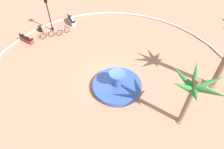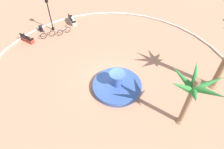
{
  "view_description": "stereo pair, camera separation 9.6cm",
  "coord_description": "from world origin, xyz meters",
  "px_view_note": "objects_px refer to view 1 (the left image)",
  "views": [
    {
      "loc": [
        2.69,
        12.44,
        13.96
      ],
      "look_at": [
        -0.13,
        0.32,
        1.0
      ],
      "focal_mm": 32.69,
      "sensor_mm": 36.0,
      "label": 1
    },
    {
      "loc": [
        2.6,
        12.46,
        13.96
      ],
      "look_at": [
        -0.13,
        0.32,
        1.0
      ],
      "focal_mm": 32.69,
      "sensor_mm": 36.0,
      "label": 2
    }
  ],
  "objects_px": {
    "palm_tree_near_fountain": "(194,90)",
    "bicycle_red_frame": "(63,31)",
    "fountain": "(117,86)",
    "bicycle_by_lamppost": "(47,35)",
    "bench_east": "(27,40)",
    "lamppost": "(48,12)",
    "trash_bin": "(40,29)",
    "bench_north": "(72,21)"
  },
  "relations": [
    {
      "from": "bench_north",
      "to": "lamppost",
      "type": "xyz_separation_m",
      "value": [
        2.38,
        0.91,
        2.07
      ]
    },
    {
      "from": "fountain",
      "to": "bench_east",
      "type": "bearing_deg",
      "value": -46.98
    },
    {
      "from": "bench_east",
      "to": "lamppost",
      "type": "xyz_separation_m",
      "value": [
        -2.8,
        -1.82,
        2.07
      ]
    },
    {
      "from": "fountain",
      "to": "palm_tree_near_fountain",
      "type": "xyz_separation_m",
      "value": [
        -3.93,
        4.39,
        3.53
      ]
    },
    {
      "from": "bench_east",
      "to": "bicycle_by_lamppost",
      "type": "distance_m",
      "value": 2.23
    },
    {
      "from": "trash_bin",
      "to": "bicycle_by_lamppost",
      "type": "bearing_deg",
      "value": 118.09
    },
    {
      "from": "fountain",
      "to": "bench_east",
      "type": "relative_size",
      "value": 2.92
    },
    {
      "from": "bench_north",
      "to": "bicycle_red_frame",
      "type": "bearing_deg",
      "value": 60.65
    },
    {
      "from": "trash_bin",
      "to": "bench_north",
      "type": "bearing_deg",
      "value": -166.76
    },
    {
      "from": "bench_north",
      "to": "lamppost",
      "type": "distance_m",
      "value": 3.28
    },
    {
      "from": "lamppost",
      "to": "trash_bin",
      "type": "bearing_deg",
      "value": -1.17
    },
    {
      "from": "bench_east",
      "to": "trash_bin",
      "type": "relative_size",
      "value": 2.04
    },
    {
      "from": "fountain",
      "to": "bicycle_by_lamppost",
      "type": "distance_m",
      "value": 10.86
    },
    {
      "from": "fountain",
      "to": "bench_east",
      "type": "xyz_separation_m",
      "value": [
        8.14,
        -8.72,
        0.06
      ]
    },
    {
      "from": "fountain",
      "to": "bench_north",
      "type": "height_order",
      "value": "fountain"
    },
    {
      "from": "palm_tree_near_fountain",
      "to": "bench_east",
      "type": "height_order",
      "value": "palm_tree_near_fountain"
    },
    {
      "from": "palm_tree_near_fountain",
      "to": "lamppost",
      "type": "distance_m",
      "value": 17.62
    },
    {
      "from": "bench_north",
      "to": "fountain",
      "type": "bearing_deg",
      "value": 104.49
    },
    {
      "from": "bench_north",
      "to": "trash_bin",
      "type": "xyz_separation_m",
      "value": [
        3.76,
        0.89,
        0.04
      ]
    },
    {
      "from": "palm_tree_near_fountain",
      "to": "fountain",
      "type": "bearing_deg",
      "value": -48.14
    },
    {
      "from": "bicycle_by_lamppost",
      "to": "fountain",
      "type": "bearing_deg",
      "value": 123.15
    },
    {
      "from": "palm_tree_near_fountain",
      "to": "bench_north",
      "type": "xyz_separation_m",
      "value": [
        6.89,
        -15.84,
        -3.46
      ]
    },
    {
      "from": "bicycle_by_lamppost",
      "to": "trash_bin",
      "type": "bearing_deg",
      "value": -61.91
    },
    {
      "from": "trash_bin",
      "to": "bicycle_by_lamppost",
      "type": "height_order",
      "value": "bicycle_by_lamppost"
    },
    {
      "from": "bench_north",
      "to": "bicycle_red_frame",
      "type": "height_order",
      "value": "bench_north"
    },
    {
      "from": "bench_east",
      "to": "lamppost",
      "type": "height_order",
      "value": "lamppost"
    },
    {
      "from": "lamppost",
      "to": "trash_bin",
      "type": "height_order",
      "value": "lamppost"
    },
    {
      "from": "bench_east",
      "to": "bench_north",
      "type": "height_order",
      "value": "same"
    },
    {
      "from": "bench_east",
      "to": "lamppost",
      "type": "bearing_deg",
      "value": -147.03
    },
    {
      "from": "palm_tree_near_fountain",
      "to": "bicycle_by_lamppost",
      "type": "xyz_separation_m",
      "value": [
        9.87,
        -13.48,
        -3.43
      ]
    },
    {
      "from": "bench_east",
      "to": "trash_bin",
      "type": "distance_m",
      "value": 2.32
    },
    {
      "from": "fountain",
      "to": "bicycle_red_frame",
      "type": "bearing_deg",
      "value": -66.5
    },
    {
      "from": "palm_tree_near_fountain",
      "to": "lamppost",
      "type": "relative_size",
      "value": 1.22
    },
    {
      "from": "bench_east",
      "to": "bicycle_by_lamppost",
      "type": "xyz_separation_m",
      "value": [
        -2.2,
        -0.38,
        0.04
      ]
    },
    {
      "from": "bench_east",
      "to": "trash_bin",
      "type": "height_order",
      "value": "bench_east"
    },
    {
      "from": "palm_tree_near_fountain",
      "to": "bench_east",
      "type": "distance_m",
      "value": 18.15
    },
    {
      "from": "lamppost",
      "to": "bench_north",
      "type": "bearing_deg",
      "value": -158.96
    },
    {
      "from": "fountain",
      "to": "bench_north",
      "type": "xyz_separation_m",
      "value": [
        2.96,
        -11.45,
        0.06
      ]
    },
    {
      "from": "lamppost",
      "to": "bicycle_by_lamppost",
      "type": "xyz_separation_m",
      "value": [
        0.6,
        1.44,
        -2.03
      ]
    },
    {
      "from": "fountain",
      "to": "bicycle_red_frame",
      "type": "height_order",
      "value": "fountain"
    },
    {
      "from": "palm_tree_near_fountain",
      "to": "bicycle_red_frame",
      "type": "distance_m",
      "value": 16.34
    },
    {
      "from": "bench_east",
      "to": "fountain",
      "type": "bearing_deg",
      "value": 133.02
    }
  ]
}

